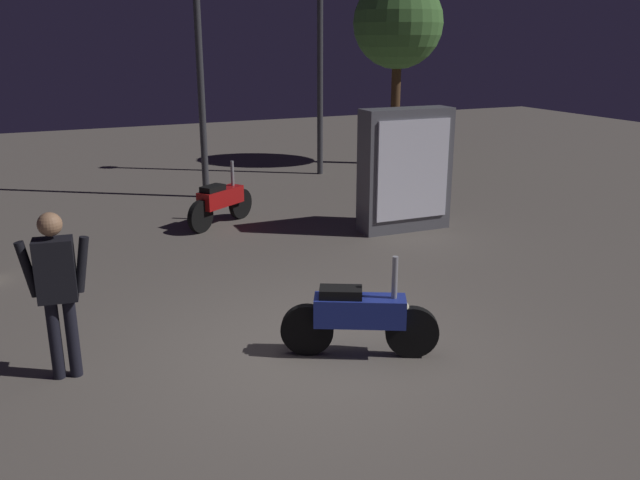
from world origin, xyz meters
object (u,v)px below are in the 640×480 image
Objects in this scene: motorcycle_red_parked_left at (221,201)px; motorcycle_blue_foreground at (359,317)px; person_rider_beside at (57,281)px; streetlamp_near at (197,22)px; kiosk_billboard at (405,170)px; streetlamp_far at (320,29)px.

motorcycle_blue_foreground is at bearing -125.07° from motorcycle_red_parked_left.
person_rider_beside is at bearing -155.82° from motorcycle_red_parked_left.
streetlamp_near reaches higher than motorcycle_red_parked_left.
person_rider_beside is at bearing 30.04° from kiosk_billboard.
streetlamp_near is 2.69× the size of kiosk_billboard.
person_rider_beside is at bearing -115.23° from streetlamp_near.
motorcycle_blue_foreground is at bearing 54.64° from kiosk_billboard.
kiosk_billboard is (-0.72, -5.11, -2.36)m from streetlamp_far.
streetlamp_near reaches higher than kiosk_billboard.
person_rider_beside is (-2.97, -4.74, 0.57)m from motorcycle_red_parked_left.
kiosk_billboard reaches higher than person_rider_beside.
motorcycle_blue_foreground is 5.54m from motorcycle_red_parked_left.
motorcycle_blue_foreground is 0.28× the size of streetlamp_far.
kiosk_billboard is at bearing -62.92° from motorcycle_red_parked_left.
person_rider_beside is (-2.84, 0.79, 0.57)m from motorcycle_blue_foreground.
motorcycle_red_parked_left is at bearing -27.71° from kiosk_billboard.
person_rider_beside is 0.31× the size of streetlamp_far.
streetlamp_near is at bearing -158.52° from streetlamp_far.
streetlamp_near is 5.21m from kiosk_billboard.
person_rider_beside is 10.81m from streetlamp_far.
person_rider_beside is 0.30× the size of streetlamp_near.
motorcycle_red_parked_left is (0.13, 5.54, 0.00)m from motorcycle_blue_foreground.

